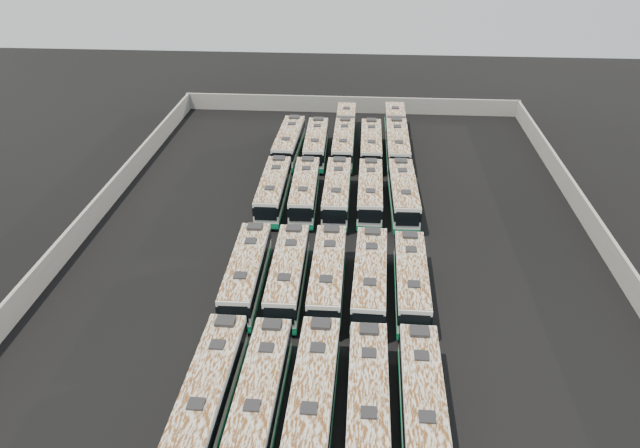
# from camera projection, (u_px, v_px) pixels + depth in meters

# --- Properties ---
(ground) EXTENTS (140.00, 140.00, 0.00)m
(ground) POSITION_uv_depth(u_px,v_px,m) (337.00, 248.00, 53.34)
(ground) COLOR black
(ground) RESTS_ON ground
(perimeter_wall) EXTENTS (45.20, 73.20, 2.20)m
(perimeter_wall) POSITION_uv_depth(u_px,v_px,m) (337.00, 237.00, 52.81)
(perimeter_wall) COLOR gray
(perimeter_wall) RESTS_ON ground
(bus_front_far_left) EXTENTS (2.52, 11.27, 3.17)m
(bus_front_far_left) POSITION_uv_depth(u_px,v_px,m) (209.00, 391.00, 36.03)
(bus_front_far_left) COLOR silver
(bus_front_far_left) RESTS_ON ground
(bus_front_left) EXTENTS (2.44, 10.94, 3.07)m
(bus_front_left) POSITION_uv_depth(u_px,v_px,m) (261.00, 392.00, 35.96)
(bus_front_left) COLOR silver
(bus_front_left) RESTS_ON ground
(bus_front_center) EXTENTS (2.58, 11.35, 3.19)m
(bus_front_center) POSITION_uv_depth(u_px,v_px,m) (314.00, 394.00, 35.74)
(bus_front_center) COLOR silver
(bus_front_center) RESTS_ON ground
(bus_front_right) EXTENTS (2.35, 10.97, 3.09)m
(bus_front_right) POSITION_uv_depth(u_px,v_px,m) (368.00, 399.00, 35.51)
(bus_front_right) COLOR silver
(bus_front_right) RESTS_ON ground
(bus_front_far_right) EXTENTS (2.45, 11.11, 3.12)m
(bus_front_far_right) POSITION_uv_depth(u_px,v_px,m) (422.00, 402.00, 35.23)
(bus_front_far_right) COLOR silver
(bus_front_far_right) RESTS_ON ground
(bus_midfront_far_left) EXTENTS (2.56, 11.21, 3.15)m
(bus_midfront_far_left) POSITION_uv_depth(u_px,v_px,m) (247.00, 273.00, 46.98)
(bus_midfront_far_left) COLOR silver
(bus_midfront_far_left) RESTS_ON ground
(bus_midfront_left) EXTENTS (2.49, 11.16, 3.13)m
(bus_midfront_left) POSITION_uv_depth(u_px,v_px,m) (288.00, 274.00, 46.79)
(bus_midfront_left) COLOR silver
(bus_midfront_left) RESTS_ON ground
(bus_midfront_center) EXTENTS (2.41, 11.26, 3.17)m
(bus_midfront_center) POSITION_uv_depth(u_px,v_px,m) (328.00, 276.00, 46.57)
(bus_midfront_center) COLOR silver
(bus_midfront_center) RESTS_ON ground
(bus_midfront_right) EXTENTS (2.68, 11.34, 3.18)m
(bus_midfront_right) POSITION_uv_depth(u_px,v_px,m) (370.00, 279.00, 46.23)
(bus_midfront_right) COLOR silver
(bus_midfront_right) RESTS_ON ground
(bus_midfront_far_right) EXTENTS (2.44, 10.87, 3.05)m
(bus_midfront_far_right) POSITION_uv_depth(u_px,v_px,m) (411.00, 281.00, 46.09)
(bus_midfront_far_right) COLOR silver
(bus_midfront_far_right) RESTS_ON ground
(bus_midback_far_left) EXTENTS (2.45, 10.99, 3.09)m
(bus_midback_far_left) POSITION_uv_depth(u_px,v_px,m) (273.00, 190.00, 59.80)
(bus_midback_far_left) COLOR silver
(bus_midback_far_left) RESTS_ON ground
(bus_midback_left) EXTENTS (2.59, 11.00, 3.08)m
(bus_midback_left) POSITION_uv_depth(u_px,v_px,m) (305.00, 191.00, 59.63)
(bus_midback_left) COLOR silver
(bus_midback_left) RESTS_ON ground
(bus_midback_center) EXTENTS (2.38, 11.16, 3.14)m
(bus_midback_center) POSITION_uv_depth(u_px,v_px,m) (337.00, 192.00, 59.33)
(bus_midback_center) COLOR silver
(bus_midback_center) RESTS_ON ground
(bus_midback_right) EXTENTS (2.35, 10.85, 3.05)m
(bus_midback_right) POSITION_uv_depth(u_px,v_px,m) (370.00, 193.00, 59.35)
(bus_midback_right) COLOR silver
(bus_midback_right) RESTS_ON ground
(bus_midback_far_right) EXTENTS (2.62, 11.29, 3.17)m
(bus_midback_far_right) POSITION_uv_depth(u_px,v_px,m) (403.00, 194.00, 58.94)
(bus_midback_far_right) COLOR silver
(bus_midback_far_right) RESTS_ON ground
(bus_back_far_left) EXTENTS (2.61, 11.24, 3.15)m
(bus_back_far_left) POSITION_uv_depth(u_px,v_px,m) (289.00, 142.00, 70.77)
(bus_back_far_left) COLOR silver
(bus_back_far_left) RESTS_ON ground
(bus_back_left) EXTENTS (2.51, 10.92, 3.06)m
(bus_back_left) POSITION_uv_depth(u_px,v_px,m) (316.00, 144.00, 70.50)
(bus_back_left) COLOR silver
(bus_back_left) RESTS_ON ground
(bus_back_center) EXTENTS (2.34, 16.84, 3.05)m
(bus_back_center) POSITION_uv_depth(u_px,v_px,m) (345.00, 135.00, 72.99)
(bus_back_center) COLOR silver
(bus_back_center) RESTS_ON ground
(bus_back_right) EXTENTS (2.32, 10.87, 3.06)m
(bus_back_right) POSITION_uv_depth(u_px,v_px,m) (371.00, 145.00, 70.17)
(bus_back_right) COLOR silver
(bus_back_right) RESTS_ON ground
(bus_back_far_right) EXTENTS (2.40, 17.55, 3.18)m
(bus_back_far_right) POSITION_uv_depth(u_px,v_px,m) (396.00, 136.00, 72.54)
(bus_back_far_right) COLOR silver
(bus_back_far_right) RESTS_ON ground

